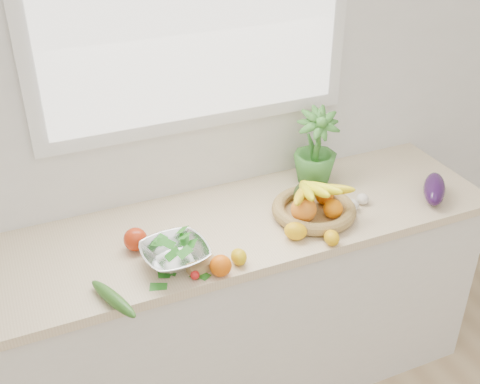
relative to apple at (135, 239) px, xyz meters
name	(u,v)px	position (x,y,z in m)	size (l,w,h in m)	color
back_wall	(196,92)	(0.37, 0.31, 0.41)	(4.50, 0.02, 2.70)	white
counter_cabinet	(228,313)	(0.37, 0.01, -0.51)	(2.20, 0.58, 0.86)	silver
countertop	(227,229)	(0.37, 0.01, -0.06)	(2.24, 0.62, 0.04)	beige
orange_loose	(221,266)	(0.23, -0.27, -0.01)	(0.08, 0.08, 0.08)	#E45C07
lemon_a	(239,257)	(0.32, -0.23, -0.02)	(0.06, 0.07, 0.06)	gold
lemon_b	(332,238)	(0.68, -0.27, -0.02)	(0.06, 0.07, 0.06)	#E7A70C
lemon_c	(296,231)	(0.58, -0.18, -0.01)	(0.07, 0.09, 0.07)	#F7B30D
apple	(135,239)	(0.00, 0.00, 0.00)	(0.09, 0.09, 0.09)	#B62D0E
ginger	(203,266)	(0.18, -0.22, -0.03)	(0.11, 0.04, 0.03)	tan
garlic_a	(352,205)	(0.88, -0.09, -0.02)	(0.06, 0.06, 0.05)	white
garlic_b	(329,192)	(0.85, 0.03, -0.02)	(0.05, 0.05, 0.04)	silver
garlic_c	(362,199)	(0.95, -0.07, -0.02)	(0.05, 0.05, 0.04)	silver
eggplant	(434,189)	(1.25, -0.15, 0.00)	(0.09, 0.24, 0.09)	#2A0F3A
cucumber	(113,299)	(-0.15, -0.27, -0.02)	(0.05, 0.25, 0.05)	#1F581A
radish	(195,275)	(0.14, -0.25, -0.03)	(0.03, 0.03, 0.03)	red
potted_herb	(316,147)	(0.86, 0.18, 0.12)	(0.19, 0.19, 0.34)	#3B812E
fruit_basket	(313,205)	(0.72, -0.07, 0.01)	(0.35, 0.35, 0.18)	tan
colander_with_spinach	(175,251)	(0.10, -0.15, 0.02)	(0.26, 0.26, 0.12)	silver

